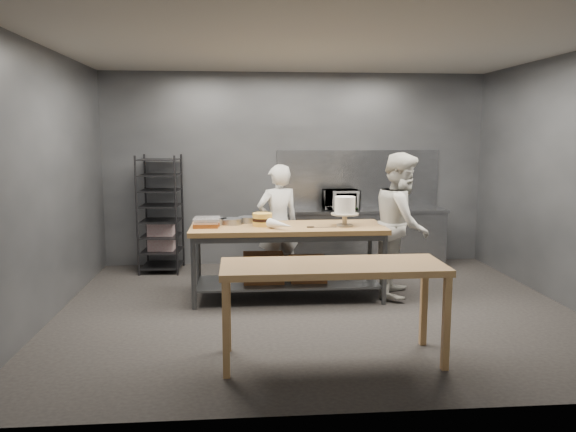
# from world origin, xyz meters

# --- Properties ---
(ground) EXTENTS (6.00, 6.00, 0.00)m
(ground) POSITION_xyz_m (0.00, 0.00, 0.00)
(ground) COLOR black
(ground) RESTS_ON ground
(back_wall) EXTENTS (6.00, 0.04, 3.00)m
(back_wall) POSITION_xyz_m (0.00, 2.50, 1.50)
(back_wall) COLOR #4C4F54
(back_wall) RESTS_ON ground
(work_table) EXTENTS (2.40, 0.90, 0.92)m
(work_table) POSITION_xyz_m (-0.32, 0.53, 0.57)
(work_table) COLOR olive
(work_table) RESTS_ON ground
(near_counter) EXTENTS (2.00, 0.70, 0.90)m
(near_counter) POSITION_xyz_m (-0.06, -1.50, 0.81)
(near_counter) COLOR #9F7541
(near_counter) RESTS_ON ground
(back_counter) EXTENTS (2.60, 0.60, 0.90)m
(back_counter) POSITION_xyz_m (1.00, 2.18, 0.45)
(back_counter) COLOR slate
(back_counter) RESTS_ON ground
(splashback_panel) EXTENTS (2.60, 0.02, 0.90)m
(splashback_panel) POSITION_xyz_m (1.00, 2.48, 1.35)
(splashback_panel) COLOR slate
(splashback_panel) RESTS_ON back_counter
(speed_rack) EXTENTS (0.63, 0.68, 1.75)m
(speed_rack) POSITION_xyz_m (-2.07, 2.10, 0.86)
(speed_rack) COLOR black
(speed_rack) RESTS_ON ground
(chef_behind) EXTENTS (0.69, 0.56, 1.65)m
(chef_behind) POSITION_xyz_m (-0.37, 1.25, 0.82)
(chef_behind) COLOR silver
(chef_behind) RESTS_ON ground
(chef_right) EXTENTS (0.96, 1.08, 1.82)m
(chef_right) POSITION_xyz_m (1.16, 0.55, 0.91)
(chef_right) COLOR silver
(chef_right) RESTS_ON ground
(microwave) EXTENTS (0.54, 0.37, 0.30)m
(microwave) POSITION_xyz_m (0.67, 2.18, 1.05)
(microwave) COLOR black
(microwave) RESTS_ON back_counter
(frosted_cake_stand) EXTENTS (0.34, 0.34, 0.37)m
(frosted_cake_stand) POSITION_xyz_m (0.41, 0.45, 1.15)
(frosted_cake_stand) COLOR #B6AA92
(frosted_cake_stand) RESTS_ON work_table
(layer_cake) EXTENTS (0.24, 0.24, 0.16)m
(layer_cake) POSITION_xyz_m (-0.61, 0.54, 1.00)
(layer_cake) COLOR #F3CB4D
(layer_cake) RESTS_ON work_table
(cake_pans) EXTENTS (0.66, 0.39, 0.07)m
(cake_pans) POSITION_xyz_m (-0.99, 0.75, 0.96)
(cake_pans) COLOR gray
(cake_pans) RESTS_ON work_table
(piping_bag) EXTENTS (0.34, 0.37, 0.12)m
(piping_bag) POSITION_xyz_m (-0.40, 0.24, 0.98)
(piping_bag) COLOR white
(piping_bag) RESTS_ON work_table
(offset_spatula) EXTENTS (0.36, 0.02, 0.02)m
(offset_spatula) POSITION_xyz_m (0.06, 0.35, 0.93)
(offset_spatula) COLOR slate
(offset_spatula) RESTS_ON work_table
(pastry_clamshells) EXTENTS (0.32, 0.35, 0.11)m
(pastry_clamshells) POSITION_xyz_m (-1.30, 0.54, 0.98)
(pastry_clamshells) COLOR brown
(pastry_clamshells) RESTS_ON work_table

